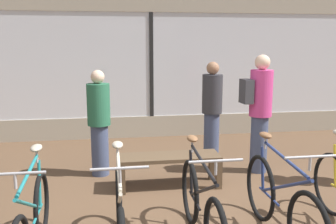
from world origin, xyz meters
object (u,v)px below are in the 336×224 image
Objects in this scene: display_bench at (169,161)px; customer_by_window at (212,109)px; bicycle_center at (201,208)px; bicycle_right at (281,204)px; bicycle_left at (120,218)px; bicycle_far_left at (32,222)px; customer_mid_floor at (99,121)px; customer_near_rack at (259,110)px.

display_bench is 0.83× the size of customer_by_window.
bicycle_center is 0.80m from bicycle_right.
bicycle_left is 1.19× the size of display_bench.
bicycle_left is at bearing -3.30° from bicycle_far_left.
bicycle_center is at bearing -65.14° from customer_mid_floor.
bicycle_left reaches higher than bicycle_far_left.
bicycle_left is 0.92× the size of customer_near_rack.
bicycle_far_left is 3.63m from customer_near_rack.
bicycle_center is at bearing 0.74° from bicycle_far_left.
customer_near_rack is (2.97, 2.00, 0.61)m from bicycle_far_left.
customer_mid_floor is at bearing 114.86° from bicycle_center.
customer_mid_floor is (-1.82, 2.27, 0.43)m from bicycle_right.
customer_mid_floor is (-0.96, 0.64, 0.46)m from display_bench.
bicycle_left is 1.00× the size of customer_by_window.
customer_near_rack is 2.43m from customer_mid_floor.
bicycle_far_left is 0.95× the size of bicycle_center.
bicycle_far_left is 0.92× the size of customer_near_rack.
customer_mid_floor is at bearing 174.51° from customer_near_rack.
bicycle_center is 1.25× the size of display_bench.
customer_mid_floor is (-1.02, 2.21, 0.44)m from bicycle_center.
customer_by_window is (-0.55, 0.70, -0.10)m from customer_near_rack.
bicycle_right is 1.13× the size of customer_mid_floor.
bicycle_right is (1.59, 0.01, 0.03)m from bicycle_left.
customer_by_window is (1.63, 2.75, 0.50)m from bicycle_left.
customer_mid_floor reaches higher than bicycle_far_left.
customer_near_rack reaches higher than bicycle_center.
bicycle_center is 0.97× the size of bicycle_right.
customer_by_window reaches higher than bicycle_center.
bicycle_far_left is at bearing -179.26° from bicycle_center.
bicycle_right is 2.78m from customer_by_window.
bicycle_center reaches higher than bicycle_far_left.
customer_mid_floor is at bearing 128.77° from bicycle_right.
customer_by_window is 1.92m from customer_mid_floor.
display_bench is at bearing 117.79° from bicycle_right.
bicycle_left is 0.79m from bicycle_center.
display_bench is 1.52m from customer_by_window.
display_bench is 1.63m from customer_near_rack.
bicycle_left is at bearing -175.20° from bicycle_center.
customer_near_rack is 1.14× the size of customer_mid_floor.
bicycle_center is at bearing -107.42° from customer_by_window.
display_bench is at bearing -129.26° from customer_by_window.
bicycle_far_left is 1.59m from bicycle_center.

